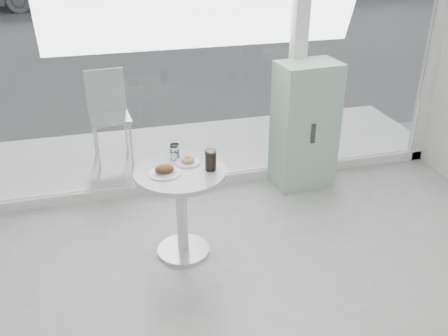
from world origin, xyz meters
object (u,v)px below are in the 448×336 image
object	(u,v)px
mint_cabinet	(305,126)
patio_chair	(108,110)
main_table	(181,195)
water_tumbler_a	(174,153)
plate_donut	(188,161)
water_tumbler_b	(175,152)
plate_fritter	(165,171)
cola_glass	(211,160)

from	to	relation	value
mint_cabinet	patio_chair	xyz separation A→B (m)	(-1.88, 1.08, -0.03)
main_table	water_tumbler_a	world-z (taller)	water_tumbler_a
patio_chair	plate_donut	world-z (taller)	patio_chair
plate_donut	water_tumbler_b	world-z (taller)	water_tumbler_b
plate_donut	plate_fritter	bearing A→B (deg)	-146.85
water_tumbler_a	water_tumbler_b	size ratio (longest dim) A/B	0.93
mint_cabinet	main_table	bearing A→B (deg)	-153.18
mint_cabinet	water_tumbler_a	bearing A→B (deg)	-159.85
patio_chair	water_tumbler_b	size ratio (longest dim) A/B	8.25
plate_donut	water_tumbler_a	xyz separation A→B (m)	(-0.09, 0.10, 0.03)
cola_glass	mint_cabinet	bearing A→B (deg)	37.86
plate_fritter	plate_donut	world-z (taller)	plate_fritter
water_tumbler_a	cola_glass	size ratio (longest dim) A/B	0.65
main_table	mint_cabinet	distance (m)	1.68
plate_fritter	water_tumbler_a	size ratio (longest dim) A/B	2.22
patio_chair	cola_glass	xyz separation A→B (m)	(0.68, -2.01, 0.24)
plate_donut	water_tumbler_b	xyz separation A→B (m)	(-0.08, 0.12, 0.03)
main_table	cola_glass	distance (m)	0.38
plate_donut	cola_glass	world-z (taller)	cola_glass
main_table	plate_donut	size ratio (longest dim) A/B	3.95
mint_cabinet	plate_fritter	xyz separation A→B (m)	(-1.55, -0.90, 0.15)
patio_chair	plate_fritter	bearing A→B (deg)	-84.48
mint_cabinet	plate_fritter	bearing A→B (deg)	-154.53
plate_donut	cola_glass	bearing A→B (deg)	-47.00
mint_cabinet	plate_donut	world-z (taller)	mint_cabinet
water_tumbler_a	main_table	bearing A→B (deg)	-88.13
mint_cabinet	cola_glass	distance (m)	1.53
main_table	water_tumbler_a	size ratio (longest dim) A/B	6.93
main_table	cola_glass	bearing A→B (deg)	-12.52
plate_donut	water_tumbler_b	size ratio (longest dim) A/B	1.63
water_tumbler_b	cola_glass	bearing A→B (deg)	-51.31
mint_cabinet	cola_glass	world-z (taller)	mint_cabinet
main_table	water_tumbler_b	xyz separation A→B (m)	(0.01, 0.23, 0.27)
main_table	water_tumbler_a	bearing A→B (deg)	91.87
patio_chair	main_table	bearing A→B (deg)	-80.99
water_tumbler_b	patio_chair	bearing A→B (deg)	104.61
main_table	mint_cabinet	world-z (taller)	mint_cabinet
mint_cabinet	plate_donut	xyz separation A→B (m)	(-1.35, -0.77, 0.14)
patio_chair	plate_donut	xyz separation A→B (m)	(0.53, -1.85, 0.18)
mint_cabinet	patio_chair	distance (m)	2.17
water_tumbler_b	cola_glass	distance (m)	0.37
mint_cabinet	water_tumbler_a	size ratio (longest dim) A/B	11.60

